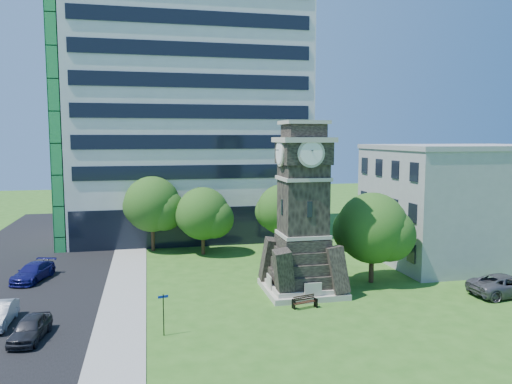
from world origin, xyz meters
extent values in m
plane|color=#2B5A19|center=(0.00, 0.00, 0.00)|extent=(160.00, 160.00, 0.00)
cube|color=gray|center=(-9.50, 5.00, 0.03)|extent=(3.00, 70.00, 0.06)
cube|color=#B5AE9E|center=(3.00, 2.00, 0.20)|extent=(5.40, 5.40, 0.40)
cube|color=#B5AE9E|center=(3.00, 2.00, 0.55)|extent=(4.80, 4.80, 0.30)
cube|color=black|center=(3.00, 2.00, 7.20)|extent=(3.00, 3.00, 6.40)
cube|color=#B5AE9E|center=(3.00, 2.00, 4.20)|extent=(3.25, 3.25, 0.25)
cube|color=#B5AE9E|center=(3.00, 2.00, 8.20)|extent=(3.25, 3.25, 0.25)
cube|color=black|center=(3.00, 0.48, 6.20)|extent=(0.35, 0.08, 1.10)
cube|color=black|center=(3.00, 2.00, 10.00)|extent=(3.30, 3.30, 1.60)
cube|color=#B5AE9E|center=(3.00, 2.00, 10.90)|extent=(3.70, 3.70, 0.35)
cylinder|color=white|center=(3.00, 0.23, 10.00)|extent=(1.56, 0.06, 1.56)
cylinder|color=white|center=(1.23, 2.00, 10.00)|extent=(0.06, 1.56, 1.56)
cube|color=black|center=(3.00, 2.00, 11.50)|extent=(2.60, 2.60, 0.90)
cube|color=#B5AE9E|center=(3.00, 2.00, 12.10)|extent=(3.00, 3.00, 0.25)
cube|color=silver|center=(-3.00, 26.00, 14.00)|extent=(25.00, 15.00, 28.00)
cube|color=black|center=(-3.00, 18.80, 2.00)|extent=(24.50, 0.80, 4.00)
cube|color=#95989B|center=(20.00, 8.00, 5.00)|extent=(15.00, 12.00, 10.00)
cube|color=#95989B|center=(20.00, 8.00, 10.20)|extent=(15.20, 12.20, 0.40)
imported|color=black|center=(-14.21, -3.04, 0.65)|extent=(1.98, 3.96, 1.30)
imported|color=#141357|center=(-16.56, 9.08, 0.67)|extent=(3.11, 4.94, 1.33)
imported|color=#49484D|center=(16.77, -1.96, 0.75)|extent=(5.54, 2.77, 1.51)
cube|color=black|center=(1.35, -1.42, 0.31)|extent=(0.05, 0.40, 0.62)
cube|color=black|center=(2.86, -1.42, 0.31)|extent=(0.05, 0.40, 0.62)
cube|color=black|center=(2.10, -1.42, 0.40)|extent=(1.60, 0.43, 0.04)
cube|color=black|center=(2.10, -1.23, 0.65)|extent=(1.60, 0.04, 0.36)
cylinder|color=black|center=(-7.02, -4.05, 1.20)|extent=(0.06, 0.06, 2.39)
cube|color=#0D2493|center=(-7.02, -4.05, 2.25)|extent=(0.57, 0.04, 0.14)
cylinder|color=#332114|center=(-7.33, 17.52, 1.34)|extent=(0.35, 0.35, 2.68)
sphere|color=#1C5A1A|center=(-7.33, 17.52, 4.62)|extent=(5.41, 5.41, 5.41)
sphere|color=#1C5A1A|center=(-6.24, 16.98, 4.10)|extent=(4.06, 4.06, 4.06)
sphere|color=#1C5A1A|center=(-8.27, 18.19, 4.32)|extent=(3.79, 3.79, 3.79)
cylinder|color=#332114|center=(-2.69, 15.01, 1.14)|extent=(0.35, 0.35, 2.28)
sphere|color=#1E5E1C|center=(-2.69, 15.01, 3.92)|extent=(4.98, 4.98, 4.98)
sphere|color=#1E5E1C|center=(-1.69, 14.51, 3.48)|extent=(3.74, 3.74, 3.74)
sphere|color=#1E5E1C|center=(-3.56, 15.63, 3.67)|extent=(3.49, 3.49, 3.49)
cylinder|color=#332114|center=(4.67, 13.46, 1.25)|extent=(0.37, 0.37, 2.50)
sphere|color=#296C20|center=(4.67, 13.46, 4.31)|extent=(4.77, 4.77, 4.77)
sphere|color=#296C20|center=(5.62, 12.98, 3.82)|extent=(3.58, 3.58, 3.58)
sphere|color=#296C20|center=(3.83, 14.06, 4.03)|extent=(3.34, 3.34, 3.34)
cylinder|color=#332114|center=(8.88, 3.08, 1.23)|extent=(0.38, 0.38, 2.45)
sphere|color=#39671E|center=(8.88, 3.08, 4.23)|extent=(5.40, 5.40, 5.40)
sphere|color=#39671E|center=(9.96, 2.54, 3.75)|extent=(4.05, 4.05, 4.05)
sphere|color=#39671E|center=(7.94, 3.76, 3.95)|extent=(3.78, 3.78, 3.78)
camera|label=1|loc=(-7.71, -31.46, 11.10)|focal=35.00mm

